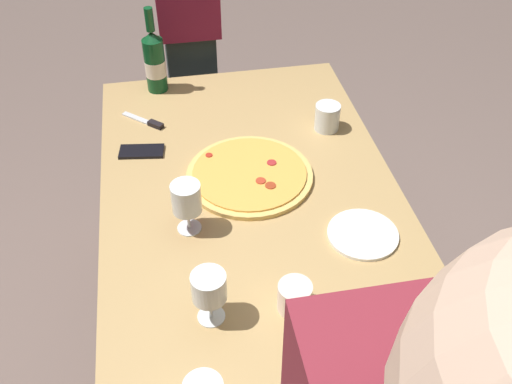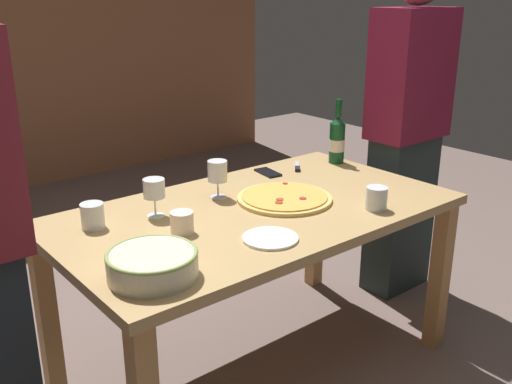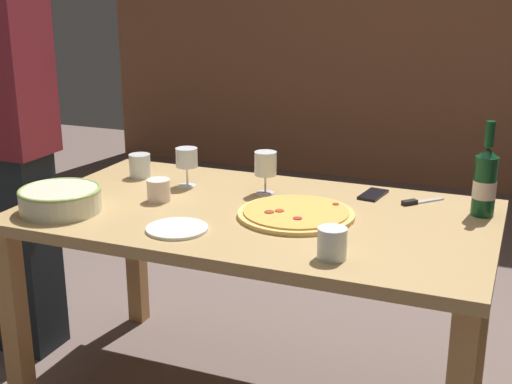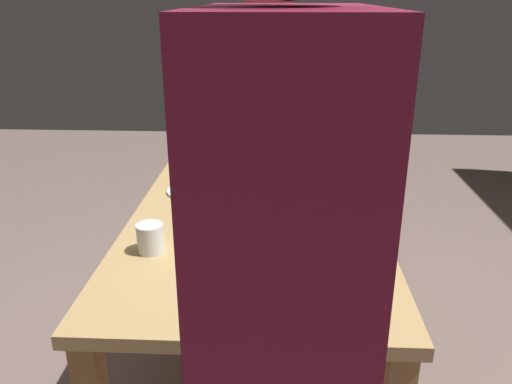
% 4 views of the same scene
% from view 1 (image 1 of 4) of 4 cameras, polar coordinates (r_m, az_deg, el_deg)
% --- Properties ---
extents(ground_plane, '(8.00, 8.00, 0.00)m').
position_cam_1_polar(ground_plane, '(2.27, -0.00, -15.69)').
color(ground_plane, '#715D56').
extents(dining_table, '(1.60, 0.90, 0.75)m').
position_cam_1_polar(dining_table, '(1.75, -0.00, -3.93)').
color(dining_table, tan).
rests_on(dining_table, ground).
extents(pizza, '(0.39, 0.39, 0.02)m').
position_cam_1_polar(pizza, '(1.79, -0.65, 1.72)').
color(pizza, '#E4BA62').
rests_on(pizza, dining_table).
extents(serving_bowl, '(0.28, 0.28, 0.08)m').
position_cam_1_polar(serving_bowl, '(1.35, 16.47, -16.66)').
color(serving_bowl, beige).
rests_on(serving_bowl, dining_table).
extents(wine_bottle, '(0.08, 0.08, 0.32)m').
position_cam_1_polar(wine_bottle, '(2.19, -10.00, 12.67)').
color(wine_bottle, '#0F4521').
rests_on(wine_bottle, dining_table).
extents(wine_glass_near_pizza, '(0.08, 0.08, 0.15)m').
position_cam_1_polar(wine_glass_near_pizza, '(1.35, -4.68, -9.46)').
color(wine_glass_near_pizza, white).
rests_on(wine_glass_near_pizza, dining_table).
extents(wine_glass_by_bottle, '(0.08, 0.08, 0.16)m').
position_cam_1_polar(wine_glass_by_bottle, '(1.57, -6.89, -0.83)').
color(wine_glass_by_bottle, white).
rests_on(wine_glass_by_bottle, dining_table).
extents(cup_amber, '(0.08, 0.08, 0.08)m').
position_cam_1_polar(cup_amber, '(1.42, 3.84, -10.33)').
color(cup_amber, '#F5DDCF').
rests_on(cup_amber, dining_table).
extents(cup_ceramic, '(0.09, 0.09, 0.09)m').
position_cam_1_polar(cup_ceramic, '(1.99, 7.06, 7.37)').
color(cup_ceramic, white).
rests_on(cup_ceramic, dining_table).
extents(side_plate, '(0.20, 0.20, 0.01)m').
position_cam_1_polar(side_plate, '(1.63, 10.52, -4.13)').
color(side_plate, white).
rests_on(side_plate, dining_table).
extents(cell_phone, '(0.09, 0.15, 0.01)m').
position_cam_1_polar(cell_phone, '(1.93, -11.25, 3.96)').
color(cell_phone, black).
rests_on(cell_phone, dining_table).
extents(pizza_knife, '(0.13, 0.14, 0.02)m').
position_cam_1_polar(pizza_knife, '(2.06, -10.64, 6.82)').
color(pizza_knife, silver).
rests_on(pizza_knife, dining_table).
extents(person_guest_left, '(0.42, 0.24, 1.73)m').
position_cam_1_polar(person_guest_left, '(2.51, -6.94, 17.25)').
color(person_guest_left, '#263334').
rests_on(person_guest_left, ground).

